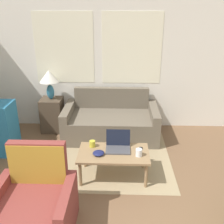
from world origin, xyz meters
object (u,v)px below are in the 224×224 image
(table_lamp, at_px, (49,79))
(coffee_table, at_px, (114,155))
(armchair, at_px, (35,208))
(cup_yellow, at_px, (92,144))
(tv_remote, at_px, (140,150))
(laptop, at_px, (118,145))
(couch, at_px, (111,122))
(snack_bowl, at_px, (99,153))
(cup_navy, at_px, (139,153))

(table_lamp, height_order, coffee_table, table_lamp)
(armchair, xyz_separation_m, table_lamp, (-0.41, 2.46, 0.76))
(cup_yellow, xyz_separation_m, tv_remote, (0.68, -0.09, -0.04))
(armchair, bearing_deg, laptop, 51.00)
(couch, distance_m, table_lamp, 1.39)
(snack_bowl, xyz_separation_m, tv_remote, (0.57, 0.13, -0.02))
(armchair, distance_m, snack_bowl, 1.11)
(table_lamp, xyz_separation_m, cup_navy, (1.57, -1.56, -0.59))
(snack_bowl, bearing_deg, cup_navy, -0.96)
(cup_yellow, relative_size, snack_bowl, 0.59)
(snack_bowl, height_order, tv_remote, snack_bowl)
(couch, height_order, armchair, armchair)
(couch, xyz_separation_m, table_lamp, (-1.14, 0.18, 0.78))
(cup_yellow, bearing_deg, coffee_table, -25.34)
(laptop, distance_m, tv_remote, 0.31)
(coffee_table, height_order, cup_navy, cup_navy)
(armchair, relative_size, tv_remote, 5.99)
(table_lamp, bearing_deg, laptop, -46.87)
(laptop, bearing_deg, couch, 96.99)
(coffee_table, bearing_deg, snack_bowl, -160.67)
(couch, xyz_separation_m, laptop, (0.15, -1.20, 0.19))
(coffee_table, bearing_deg, table_lamp, 129.74)
(armchair, distance_m, tv_remote, 1.58)
(cup_yellow, bearing_deg, tv_remote, -7.67)
(coffee_table, height_order, laptop, laptop)
(armchair, xyz_separation_m, laptop, (0.88, 1.08, 0.17))
(armchair, height_order, cup_navy, armchair)
(couch, relative_size, tv_remote, 10.93)
(table_lamp, relative_size, snack_bowl, 3.49)
(armchair, xyz_separation_m, cup_yellow, (0.51, 1.13, 0.17))
(cup_navy, height_order, cup_yellow, cup_navy)
(table_lamp, relative_size, cup_yellow, 5.94)
(laptop, distance_m, cup_yellow, 0.37)
(coffee_table, height_order, snack_bowl, snack_bowl)
(table_lamp, height_order, tv_remote, table_lamp)
(coffee_table, bearing_deg, cup_navy, -13.24)
(table_lamp, height_order, cup_navy, table_lamp)
(cup_navy, height_order, tv_remote, cup_navy)
(cup_yellow, bearing_deg, armchair, -114.15)
(tv_remote, bearing_deg, couch, 110.05)
(coffee_table, relative_size, tv_remote, 6.31)
(coffee_table, distance_m, snack_bowl, 0.23)
(coffee_table, bearing_deg, tv_remote, 8.70)
(laptop, relative_size, tv_remote, 2.19)
(armchair, height_order, laptop, armchair)
(armchair, distance_m, table_lamp, 2.61)
(coffee_table, xyz_separation_m, cup_yellow, (-0.31, 0.15, 0.09))
(coffee_table, xyz_separation_m, cup_navy, (0.34, -0.08, 0.10))
(laptop, relative_size, snack_bowl, 2.17)
(couch, bearing_deg, table_lamp, 171.24)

